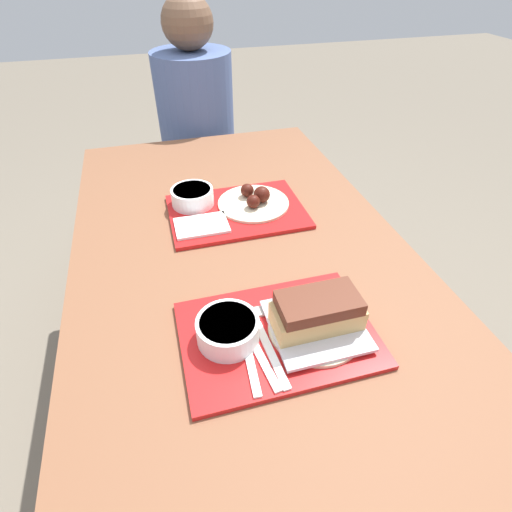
# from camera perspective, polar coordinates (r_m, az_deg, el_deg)

# --- Properties ---
(ground_plane) EXTENTS (12.00, 12.00, 0.00)m
(ground_plane) POSITION_cam_1_polar(r_m,az_deg,el_deg) (1.57, -0.52, -22.44)
(ground_plane) COLOR #706656
(picnic_table) EXTENTS (0.88, 1.74, 0.73)m
(picnic_table) POSITION_cam_1_polar(r_m,az_deg,el_deg) (1.06, -0.72, -5.54)
(picnic_table) COLOR brown
(picnic_table) RESTS_ON ground_plane
(picnic_bench_far) EXTENTS (0.84, 0.28, 0.46)m
(picnic_bench_far) POSITION_cam_1_polar(r_m,az_deg,el_deg) (2.08, -8.50, 9.98)
(picnic_bench_far) COLOR brown
(picnic_bench_far) RESTS_ON ground_plane
(tray_near) EXTENTS (0.40, 0.28, 0.01)m
(tray_near) POSITION_cam_1_polar(r_m,az_deg,el_deg) (0.85, 3.24, -11.06)
(tray_near) COLOR red
(tray_near) RESTS_ON picnic_table
(tray_far) EXTENTS (0.40, 0.28, 0.01)m
(tray_far) POSITION_cam_1_polar(r_m,az_deg,el_deg) (1.21, -2.76, 6.37)
(tray_far) COLOR red
(tray_far) RESTS_ON picnic_table
(bowl_coleslaw_near) EXTENTS (0.13, 0.13, 0.05)m
(bowl_coleslaw_near) POSITION_cam_1_polar(r_m,az_deg,el_deg) (0.81, -4.05, -10.36)
(bowl_coleslaw_near) COLOR white
(bowl_coleslaw_near) RESTS_ON tray_near
(brisket_sandwich_plate) EXTENTS (0.20, 0.20, 0.09)m
(brisket_sandwich_plate) POSITION_cam_1_polar(r_m,az_deg,el_deg) (0.83, 8.69, -8.55)
(brisket_sandwich_plate) COLOR beige
(brisket_sandwich_plate) RESTS_ON tray_near
(plastic_fork_near) EXTENTS (0.04, 0.17, 0.00)m
(plastic_fork_near) POSITION_cam_1_polar(r_m,az_deg,el_deg) (0.80, 0.62, -14.12)
(plastic_fork_near) COLOR white
(plastic_fork_near) RESTS_ON tray_near
(plastic_knife_near) EXTENTS (0.03, 0.17, 0.00)m
(plastic_knife_near) POSITION_cam_1_polar(r_m,az_deg,el_deg) (0.81, 2.17, -13.78)
(plastic_knife_near) COLOR white
(plastic_knife_near) RESTS_ON tray_near
(plastic_spoon_near) EXTENTS (0.03, 0.17, 0.00)m
(plastic_spoon_near) POSITION_cam_1_polar(r_m,az_deg,el_deg) (0.80, -0.94, -14.45)
(plastic_spoon_near) COLOR white
(plastic_spoon_near) RESTS_ON tray_near
(condiment_packet) EXTENTS (0.04, 0.03, 0.01)m
(condiment_packet) POSITION_cam_1_polar(r_m,az_deg,el_deg) (0.88, 0.40, -7.96)
(condiment_packet) COLOR #A59E93
(condiment_packet) RESTS_ON tray_near
(bowl_coleslaw_far) EXTENTS (0.13, 0.13, 0.05)m
(bowl_coleslaw_far) POSITION_cam_1_polar(r_m,az_deg,el_deg) (1.23, -9.07, 8.50)
(bowl_coleslaw_far) COLOR white
(bowl_coleslaw_far) RESTS_ON tray_far
(wings_plate_far) EXTENTS (0.22, 0.22, 0.06)m
(wings_plate_far) POSITION_cam_1_polar(r_m,az_deg,el_deg) (1.22, -0.24, 8.02)
(wings_plate_far) COLOR beige
(wings_plate_far) RESTS_ON tray_far
(napkin_far) EXTENTS (0.15, 0.10, 0.01)m
(napkin_far) POSITION_cam_1_polar(r_m,az_deg,el_deg) (1.14, -7.78, 4.36)
(napkin_far) COLOR white
(napkin_far) RESTS_ON tray_far
(person_seated_across) EXTENTS (0.34, 0.34, 0.75)m
(person_seated_across) POSITION_cam_1_polar(r_m,az_deg,el_deg) (1.93, -8.67, 20.41)
(person_seated_across) COLOR #4C6093
(person_seated_across) RESTS_ON picnic_bench_far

